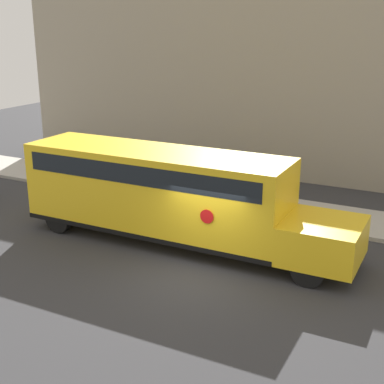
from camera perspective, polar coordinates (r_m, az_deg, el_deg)
name	(u,v)px	position (r m, az deg, el deg)	size (l,w,h in m)	color
ground_plane	(199,274)	(16.46, 0.72, -8.69)	(60.00, 60.00, 0.00)	#333335
sidewalk_strip	(270,208)	(22.00, 8.28, -1.74)	(44.00, 3.00, 0.15)	#B2ADA3
building_backdrop	(318,87)	(27.19, 13.27, 10.90)	(32.00, 4.00, 8.66)	#9E937F
school_bus	(167,191)	(18.17, -2.65, 0.06)	(11.65, 2.57, 3.20)	yellow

